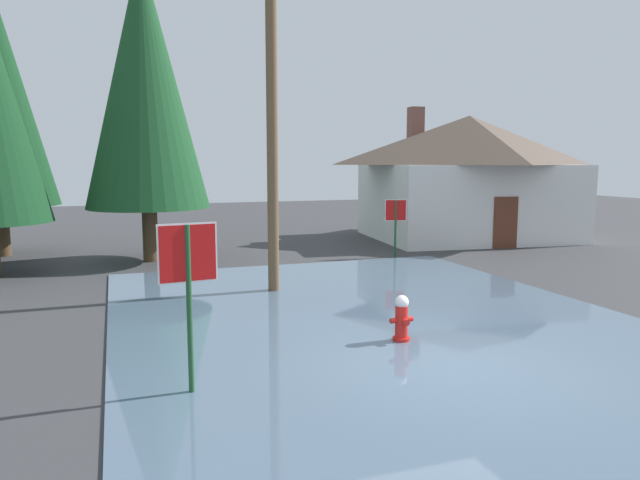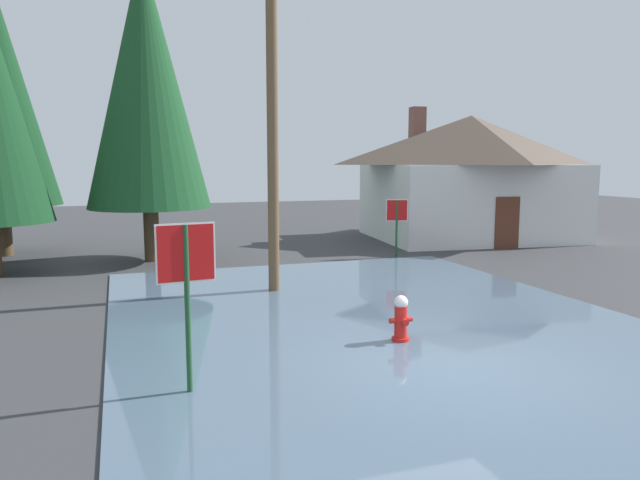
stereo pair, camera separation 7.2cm
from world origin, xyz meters
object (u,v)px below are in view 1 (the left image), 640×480
stop_sign_near (188,272)px  stop_sign_far (396,216)px  pine_tree_far_center (144,82)px  house (468,175)px  utility_pole (272,100)px  fire_hydrant (402,320)px

stop_sign_near → stop_sign_far: (8.34, 10.25, -0.36)m
pine_tree_far_center → house: bearing=7.4°
utility_pole → pine_tree_far_center: bearing=114.3°
pine_tree_far_center → fire_hydrant: bearing=-70.7°
fire_hydrant → house: house is taller
fire_hydrant → pine_tree_far_center: 12.82m
utility_pole → stop_sign_far: utility_pole is taller
stop_sign_near → utility_pole: 7.48m
stop_sign_far → pine_tree_far_center: size_ratio=0.20×
stop_sign_near → pine_tree_far_center: bearing=89.2°
stop_sign_near → fire_hydrant: stop_sign_near is taller
stop_sign_far → pine_tree_far_center: (-8.18, 1.92, 4.46)m
stop_sign_far → house: (5.26, 3.65, 1.31)m
fire_hydrant → utility_pole: 6.75m
stop_sign_near → stop_sign_far: stop_sign_near is taller
house → pine_tree_far_center: (-13.43, -1.74, 3.16)m
stop_sign_near → house: size_ratio=0.27×
utility_pole → stop_sign_far: size_ratio=4.62×
utility_pole → fire_hydrant: bearing=-77.2°
stop_sign_near → utility_pole: utility_pole is taller
utility_pole → house: (10.73, 7.70, -2.12)m
fire_hydrant → house: (9.60, 12.68, 2.30)m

